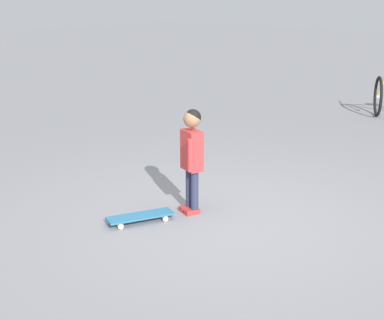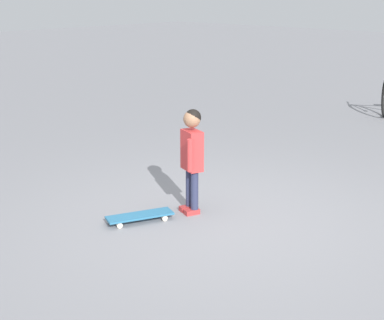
% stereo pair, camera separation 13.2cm
% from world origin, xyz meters
% --- Properties ---
extents(ground_plane, '(50.00, 50.00, 0.00)m').
position_xyz_m(ground_plane, '(0.00, 0.00, 0.00)').
color(ground_plane, gray).
extents(child_person, '(0.32, 0.30, 1.06)m').
position_xyz_m(child_person, '(-0.03, 0.45, 0.66)').
color(child_person, '#2D3351').
rests_on(child_person, ground).
extents(skateboard, '(0.67, 0.43, 0.07)m').
position_xyz_m(skateboard, '(-0.56, 0.65, 0.06)').
color(skateboard, teal).
rests_on(skateboard, ground).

